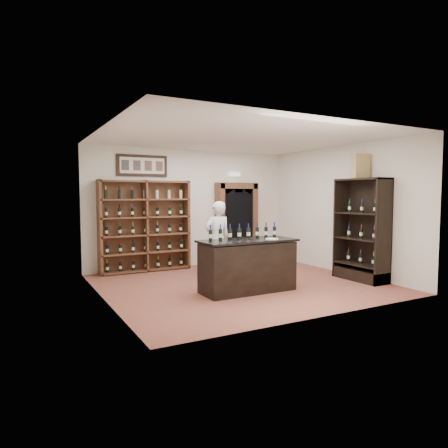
% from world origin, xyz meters
% --- Properties ---
extents(floor, '(5.50, 5.50, 0.00)m').
position_xyz_m(floor, '(0.00, 0.00, 0.00)').
color(floor, brown).
rests_on(floor, ground).
extents(ceiling, '(5.50, 5.50, 0.00)m').
position_xyz_m(ceiling, '(0.00, 0.00, 3.00)').
color(ceiling, white).
rests_on(ceiling, wall_back).
extents(wall_back, '(5.50, 0.04, 3.00)m').
position_xyz_m(wall_back, '(0.00, 2.50, 1.50)').
color(wall_back, silver).
rests_on(wall_back, ground).
extents(wall_left, '(0.04, 5.00, 3.00)m').
position_xyz_m(wall_left, '(-2.75, 0.00, 1.50)').
color(wall_left, silver).
rests_on(wall_left, ground).
extents(wall_right, '(0.04, 5.00, 3.00)m').
position_xyz_m(wall_right, '(2.75, 0.00, 1.50)').
color(wall_right, silver).
rests_on(wall_right, ground).
extents(wine_shelf, '(2.20, 0.38, 2.20)m').
position_xyz_m(wine_shelf, '(-1.30, 2.33, 1.10)').
color(wine_shelf, brown).
rests_on(wine_shelf, ground).
extents(framed_picture, '(1.25, 0.04, 0.52)m').
position_xyz_m(framed_picture, '(-1.30, 2.47, 2.55)').
color(framed_picture, black).
rests_on(framed_picture, wall_back).
extents(arched_doorway, '(1.17, 0.35, 2.17)m').
position_xyz_m(arched_doorway, '(1.25, 2.33, 1.14)').
color(arched_doorway, black).
rests_on(arched_doorway, ground).
extents(emergency_light, '(0.30, 0.10, 0.10)m').
position_xyz_m(emergency_light, '(1.25, 2.42, 2.40)').
color(emergency_light, white).
rests_on(emergency_light, wall_back).
extents(tasting_counter, '(1.88, 0.78, 1.00)m').
position_xyz_m(tasting_counter, '(-0.20, -0.60, 0.49)').
color(tasting_counter, black).
rests_on(tasting_counter, ground).
extents(counter_bottle_0, '(0.07, 0.07, 0.30)m').
position_xyz_m(counter_bottle_0, '(-0.92, -0.46, 1.11)').
color(counter_bottle_0, black).
rests_on(counter_bottle_0, tasting_counter).
extents(counter_bottle_1, '(0.07, 0.07, 0.30)m').
position_xyz_m(counter_bottle_1, '(-0.71, -0.46, 1.11)').
color(counter_bottle_1, black).
rests_on(counter_bottle_1, tasting_counter).
extents(counter_bottle_2, '(0.07, 0.07, 0.30)m').
position_xyz_m(counter_bottle_2, '(-0.51, -0.46, 1.11)').
color(counter_bottle_2, black).
rests_on(counter_bottle_2, tasting_counter).
extents(counter_bottle_3, '(0.07, 0.07, 0.30)m').
position_xyz_m(counter_bottle_3, '(-0.30, -0.46, 1.11)').
color(counter_bottle_3, black).
rests_on(counter_bottle_3, tasting_counter).
extents(counter_bottle_4, '(0.07, 0.07, 0.30)m').
position_xyz_m(counter_bottle_4, '(-0.10, -0.46, 1.11)').
color(counter_bottle_4, black).
rests_on(counter_bottle_4, tasting_counter).
extents(counter_bottle_5, '(0.07, 0.07, 0.30)m').
position_xyz_m(counter_bottle_5, '(0.11, -0.46, 1.11)').
color(counter_bottle_5, black).
rests_on(counter_bottle_5, tasting_counter).
extents(counter_bottle_6, '(0.07, 0.07, 0.30)m').
position_xyz_m(counter_bottle_6, '(0.31, -0.46, 1.11)').
color(counter_bottle_6, black).
rests_on(counter_bottle_6, tasting_counter).
extents(counter_bottle_7, '(0.07, 0.07, 0.30)m').
position_xyz_m(counter_bottle_7, '(0.52, -0.46, 1.11)').
color(counter_bottle_7, black).
rests_on(counter_bottle_7, tasting_counter).
extents(side_cabinet, '(0.48, 1.20, 2.20)m').
position_xyz_m(side_cabinet, '(2.52, -0.90, 0.75)').
color(side_cabinet, black).
rests_on(side_cabinet, ground).
extents(shopkeeper, '(0.63, 0.43, 1.71)m').
position_xyz_m(shopkeeper, '(-0.09, 0.87, 0.85)').
color(shopkeeper, silver).
rests_on(shopkeeper, ground).
extents(plate, '(0.25, 0.25, 0.02)m').
position_xyz_m(plate, '(0.21, -0.81, 1.01)').
color(plate, silver).
rests_on(plate, tasting_counter).
extents(wine_crate, '(0.39, 0.21, 0.53)m').
position_xyz_m(wine_crate, '(2.52, -0.82, 2.46)').
color(wine_crate, tan).
rests_on(wine_crate, side_cabinet).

